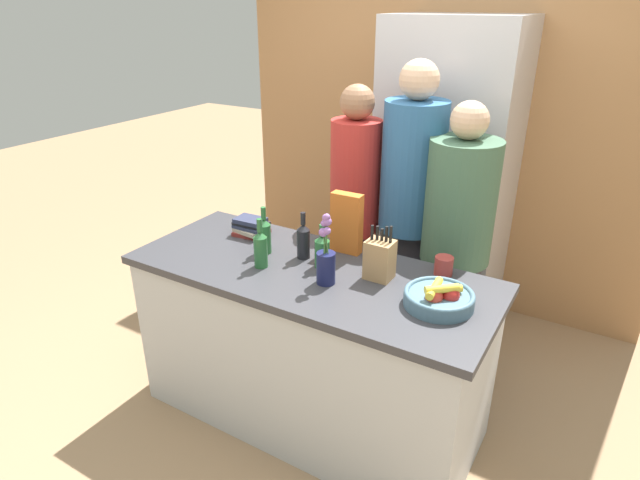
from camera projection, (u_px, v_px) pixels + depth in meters
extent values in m
plane|color=#A37F5B|center=(311.00, 413.00, 2.93)|extent=(14.00, 14.00, 0.00)
cube|color=silver|center=(311.00, 349.00, 2.75)|extent=(1.72, 0.71, 0.85)
cube|color=#38383D|center=(310.00, 273.00, 2.57)|extent=(1.79, 0.74, 0.04)
cube|color=#AD7A4C|center=(439.00, 121.00, 3.72)|extent=(2.99, 0.12, 2.60)
cube|color=#B7B7BC|center=(445.00, 180.00, 3.47)|extent=(0.80, 0.60, 2.00)
cylinder|color=#B7B7BC|center=(420.00, 177.00, 3.21)|extent=(0.02, 0.02, 1.10)
cylinder|color=slate|center=(439.00, 300.00, 2.25)|extent=(0.30, 0.30, 0.06)
torus|color=slate|center=(439.00, 294.00, 2.24)|extent=(0.30, 0.30, 0.02)
sphere|color=red|center=(434.00, 297.00, 2.20)|extent=(0.08, 0.08, 0.08)
sphere|color=red|center=(450.00, 296.00, 2.21)|extent=(0.07, 0.07, 0.07)
cylinder|color=yellow|center=(446.00, 290.00, 2.22)|extent=(0.12, 0.13, 0.03)
cylinder|color=yellow|center=(434.00, 288.00, 2.22)|extent=(0.05, 0.16, 0.03)
cylinder|color=yellow|center=(442.00, 289.00, 2.19)|extent=(0.13, 0.12, 0.03)
cube|color=tan|center=(380.00, 260.00, 2.45)|extent=(0.12, 0.11, 0.19)
cylinder|color=black|center=(372.00, 233.00, 2.42)|extent=(0.01, 0.01, 0.08)
cylinder|color=black|center=(377.00, 234.00, 2.42)|extent=(0.01, 0.01, 0.08)
cylinder|color=black|center=(382.00, 236.00, 2.41)|extent=(0.01, 0.01, 0.07)
cylinder|color=black|center=(386.00, 235.00, 2.40)|extent=(0.01, 0.01, 0.08)
cylinder|color=black|center=(391.00, 235.00, 2.38)|extent=(0.01, 0.01, 0.09)
cylinder|color=#191E4C|center=(326.00, 268.00, 2.41)|extent=(0.09, 0.09, 0.15)
cylinder|color=#477538|center=(326.00, 235.00, 2.34)|extent=(0.01, 0.01, 0.17)
sphere|color=#9966B2|center=(327.00, 217.00, 2.31)|extent=(0.03, 0.03, 0.03)
cylinder|color=#477538|center=(327.00, 237.00, 2.35)|extent=(0.01, 0.01, 0.15)
sphere|color=#9966B2|center=(327.00, 221.00, 2.32)|extent=(0.04, 0.04, 0.04)
cylinder|color=#477538|center=(326.00, 236.00, 2.35)|extent=(0.01, 0.01, 0.17)
sphere|color=#9966B2|center=(326.00, 218.00, 2.32)|extent=(0.04, 0.04, 0.04)
cylinder|color=#477538|center=(325.00, 238.00, 2.36)|extent=(0.01, 0.02, 0.14)
sphere|color=#9966B2|center=(324.00, 223.00, 2.33)|extent=(0.03, 0.03, 0.03)
cylinder|color=#477538|center=(324.00, 243.00, 2.36)|extent=(0.02, 0.01, 0.10)
sphere|color=#9966B2|center=(323.00, 232.00, 2.33)|extent=(0.04, 0.04, 0.04)
cylinder|color=#477538|center=(327.00, 242.00, 2.35)|extent=(0.02, 0.02, 0.11)
sphere|color=#9966B2|center=(327.00, 231.00, 2.32)|extent=(0.03, 0.03, 0.03)
cube|color=orange|center=(347.00, 223.00, 2.68)|extent=(0.16, 0.06, 0.31)
cylinder|color=#99332D|center=(444.00, 266.00, 2.50)|extent=(0.09, 0.09, 0.09)
torus|color=#99332D|center=(438.00, 261.00, 2.54)|extent=(0.05, 0.05, 0.06)
cube|color=maroon|center=(252.00, 232.00, 2.94)|extent=(0.19, 0.16, 0.02)
cube|color=#B7A88E|center=(251.00, 229.00, 2.93)|extent=(0.17, 0.16, 0.02)
cube|color=#2D334C|center=(250.00, 226.00, 2.92)|extent=(0.17, 0.12, 0.02)
cube|color=#232328|center=(251.00, 223.00, 2.92)|extent=(0.19, 0.12, 0.02)
cube|color=#2D334C|center=(250.00, 220.00, 2.91)|extent=(0.17, 0.12, 0.02)
cylinder|color=#286633|center=(261.00, 252.00, 2.56)|extent=(0.07, 0.07, 0.15)
cone|color=#286633|center=(260.00, 235.00, 2.52)|extent=(0.07, 0.07, 0.03)
cylinder|color=#286633|center=(259.00, 225.00, 2.50)|extent=(0.03, 0.03, 0.06)
cylinder|color=#286633|center=(265.00, 239.00, 2.70)|extent=(0.07, 0.07, 0.15)
cone|color=#286633|center=(264.00, 222.00, 2.67)|extent=(0.07, 0.07, 0.03)
cylinder|color=#286633|center=(263.00, 213.00, 2.65)|extent=(0.03, 0.03, 0.06)
cylinder|color=#286633|center=(322.00, 254.00, 2.56)|extent=(0.07, 0.07, 0.14)
cone|color=#286633|center=(322.00, 238.00, 2.53)|extent=(0.07, 0.07, 0.03)
cylinder|color=#286633|center=(322.00, 230.00, 2.51)|extent=(0.03, 0.03, 0.06)
cylinder|color=black|center=(303.00, 244.00, 2.65)|extent=(0.07, 0.07, 0.15)
cone|color=black|center=(303.00, 227.00, 2.62)|extent=(0.07, 0.07, 0.03)
cylinder|color=black|center=(303.00, 219.00, 2.60)|extent=(0.02, 0.02, 0.06)
cube|color=#383842|center=(352.00, 289.00, 3.38)|extent=(0.24, 0.18, 0.80)
cylinder|color=red|center=(355.00, 178.00, 3.08)|extent=(0.29, 0.29, 0.67)
sphere|color=#996B4C|center=(357.00, 102.00, 2.90)|extent=(0.19, 0.19, 0.19)
cube|color=#383842|center=(404.00, 294.00, 3.26)|extent=(0.31, 0.26, 0.87)
cylinder|color=#2D6093|center=(413.00, 168.00, 2.93)|extent=(0.35, 0.35, 0.72)
sphere|color=#DBAD89|center=(419.00, 80.00, 2.74)|extent=(0.21, 0.21, 0.21)
cube|color=#383842|center=(447.00, 320.00, 3.06)|extent=(0.30, 0.22, 0.79)
cylinder|color=#42664C|center=(460.00, 202.00, 2.76)|extent=(0.37, 0.37, 0.66)
sphere|color=#DBAD89|center=(470.00, 120.00, 2.59)|extent=(0.19, 0.19, 0.19)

